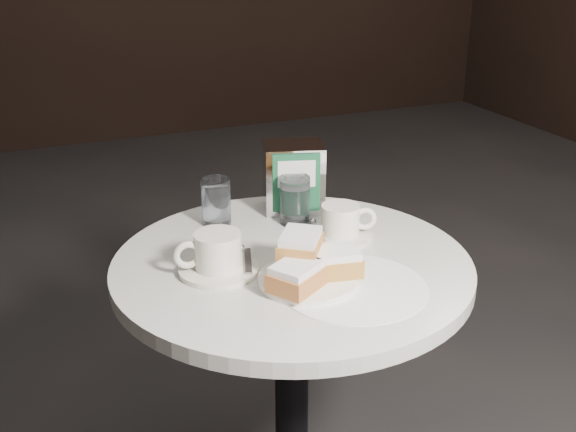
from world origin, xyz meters
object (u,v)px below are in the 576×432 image
at_px(cafe_table, 292,347).
at_px(coffee_cup_right, 341,224).
at_px(beignet_plate, 310,267).
at_px(coffee_cup_left, 217,256).
at_px(water_glass_right, 295,201).
at_px(napkin_dispenser, 294,177).
at_px(water_glass_left, 216,202).

xyz_separation_m(cafe_table, coffee_cup_right, (0.14, 0.06, 0.23)).
bearing_deg(beignet_plate, cafe_table, 85.08).
height_order(coffee_cup_left, water_glass_right, water_glass_right).
height_order(coffee_cup_right, napkin_dispenser, napkin_dispenser).
distance_m(cafe_table, napkin_dispenser, 0.38).
distance_m(coffee_cup_right, napkin_dispenser, 0.19).
bearing_deg(water_glass_left, napkin_dispenser, 3.93).
xyz_separation_m(beignet_plate, water_glass_left, (-0.07, 0.33, 0.02)).
height_order(coffee_cup_left, napkin_dispenser, napkin_dispenser).
relative_size(cafe_table, coffee_cup_left, 4.53).
height_order(beignet_plate, water_glass_right, water_glass_right).
bearing_deg(water_glass_left, coffee_cup_left, -107.49).
xyz_separation_m(beignet_plate, water_glass_right, (0.09, 0.27, 0.02)).
height_order(cafe_table, water_glass_right, water_glass_right).
distance_m(beignet_plate, napkin_dispenser, 0.37).
distance_m(water_glass_left, napkin_dispenser, 0.19).
bearing_deg(cafe_table, coffee_cup_right, 23.62).
height_order(water_glass_left, napkin_dispenser, napkin_dispenser).
distance_m(coffee_cup_right, water_glass_right, 0.12).
relative_size(water_glass_left, water_glass_right, 0.96).
height_order(cafe_table, coffee_cup_right, coffee_cup_right).
xyz_separation_m(cafe_table, water_glass_right, (0.08, 0.17, 0.25)).
height_order(coffee_cup_right, water_glass_right, water_glass_right).
xyz_separation_m(coffee_cup_right, water_glass_left, (-0.21, 0.17, 0.02)).
bearing_deg(coffee_cup_right, coffee_cup_left, -151.04).
distance_m(cafe_table, coffee_cup_right, 0.27).
distance_m(cafe_table, water_glass_right, 0.31).
bearing_deg(water_glass_left, cafe_table, -71.19).
bearing_deg(napkin_dispenser, water_glass_right, -94.51).
xyz_separation_m(beignet_plate, coffee_cup_left, (-0.14, 0.11, 0.00)).
height_order(beignet_plate, water_glass_left, water_glass_left).
bearing_deg(beignet_plate, napkin_dispenser, 71.16).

